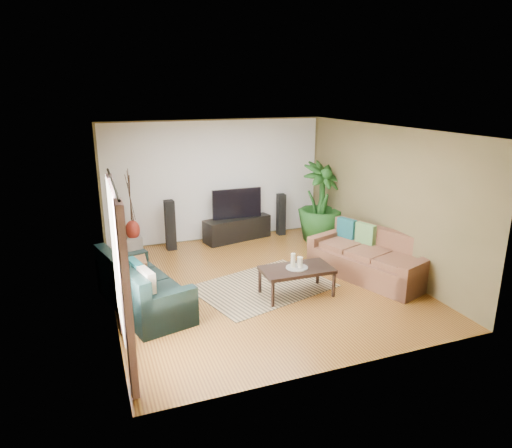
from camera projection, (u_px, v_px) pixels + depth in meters
name	position (u px, v px, depth m)	size (l,w,h in m)	color
floor	(260.00, 283.00, 8.12)	(5.50, 5.50, 0.00)	olive
ceiling	(260.00, 129.00, 7.35)	(5.50, 5.50, 0.00)	white
wall_back	(216.00, 181.00, 10.20)	(5.00, 5.00, 0.00)	brown
wall_front	(346.00, 267.00, 5.27)	(5.00, 5.00, 0.00)	brown
wall_left	(106.00, 225.00, 6.89)	(5.50, 5.50, 0.00)	brown
wall_right	(384.00, 198.00, 8.58)	(5.50, 5.50, 0.00)	brown
backwall_panel	(216.00, 181.00, 10.19)	(4.90, 4.90, 0.00)	white
window_pane	(115.00, 257.00, 5.45)	(1.80, 1.80, 0.00)	white
curtain_near	(127.00, 301.00, 4.86)	(0.08, 0.35, 2.20)	gray
curtain_far	(116.00, 255.00, 6.21)	(0.08, 0.35, 2.20)	gray
curtain_rod	(113.00, 183.00, 5.21)	(0.03, 0.03, 1.90)	black
sofa_left	(143.00, 282.00, 7.12)	(2.02, 0.87, 0.85)	black
sofa_right	(369.00, 255.00, 8.31)	(2.18, 0.98, 0.85)	brown
area_rug	(263.00, 286.00, 7.98)	(2.24, 1.58, 0.01)	tan
coffee_table	(297.00, 281.00, 7.61)	(1.18, 0.64, 0.48)	black
candle_tray	(297.00, 268.00, 7.54)	(0.36, 0.36, 0.02)	gray
candle_tall	(293.00, 260.00, 7.51)	(0.07, 0.07, 0.24)	#EBE3C6
candle_mid	(300.00, 262.00, 7.49)	(0.07, 0.07, 0.18)	silver
candle_short	(299.00, 261.00, 7.59)	(0.07, 0.07, 0.15)	beige
tv_stand	(237.00, 229.00, 10.42)	(1.55, 0.47, 0.52)	black
television	(237.00, 203.00, 10.26)	(1.14, 0.06, 0.67)	black
speaker_left	(170.00, 225.00, 9.70)	(0.19, 0.22, 1.08)	black
speaker_right	(281.00, 214.00, 10.73)	(0.18, 0.20, 0.98)	black
potted_plant	(321.00, 202.00, 10.20)	(1.00, 1.00, 1.78)	#1A4818
plant_pot	(319.00, 235.00, 10.41)	(0.33, 0.33, 0.26)	black
pedestal	(134.00, 244.00, 9.67)	(0.33, 0.33, 0.33)	gray
vase	(133.00, 230.00, 9.58)	(0.30, 0.30, 0.42)	maroon
side_table	(131.00, 275.00, 7.75)	(0.54, 0.54, 0.57)	#955C30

